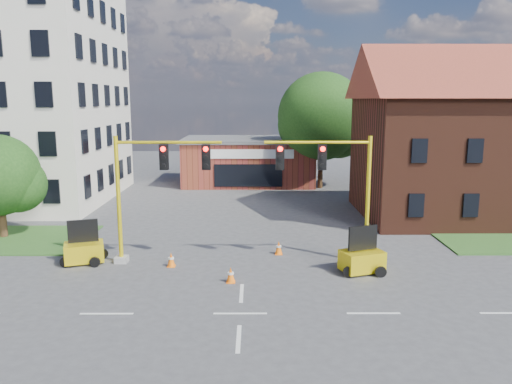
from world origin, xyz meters
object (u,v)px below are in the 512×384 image
signal_mast_west (152,184)px  trailer_west (84,250)px  pickup_white (436,205)px  signal_mast_east (334,184)px  trailer_east (362,259)px

signal_mast_west → trailer_west: (-3.43, -0.07, -3.27)m
signal_mast_west → trailer_west: size_ratio=2.94×
pickup_white → trailer_west: bearing=118.7°
signal_mast_west → signal_mast_east: bearing=0.0°
trailer_west → trailer_east: (13.29, -1.41, 0.01)m
signal_mast_east → pickup_white: (8.69, 10.00, -3.15)m
trailer_west → pickup_white: size_ratio=0.38×
signal_mast_west → pickup_white: size_ratio=1.11×
signal_mast_west → trailer_west: 4.74m
signal_mast_west → pickup_white: (17.40, 10.00, -3.15)m
signal_mast_east → pickup_white: signal_mast_east is taller
signal_mast_west → trailer_east: signal_mast_west is taller
trailer_east → trailer_west: bearing=154.6°
signal_mast_west → signal_mast_east: (8.71, 0.00, 0.00)m
trailer_west → pickup_white: 23.14m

